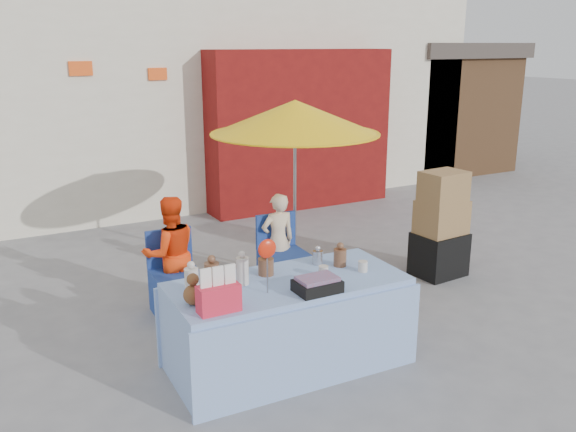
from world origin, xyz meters
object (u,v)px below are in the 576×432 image
chair_left (177,289)px  vendor_orange (171,253)px  box_stack (441,228)px  chair_right (284,269)px  market_table (287,322)px  vendor_beige (278,241)px  umbrella (295,118)px

chair_left → vendor_orange: (-0.00, 0.13, 0.35)m
chair_left → box_stack: box_stack is taller
chair_right → vendor_orange: 1.31m
market_table → box_stack: size_ratio=1.62×
chair_left → chair_right: (1.25, 0.00, 0.00)m
vendor_orange → market_table: bearing=109.0°
market_table → vendor_beige: market_table is taller
chair_right → vendor_orange: size_ratio=0.70×
chair_left → box_stack: bearing=-6.4°
vendor_beige → umbrella: umbrella is taller
vendor_orange → vendor_beige: 1.25m
box_stack → vendor_orange: bearing=168.9°
box_stack → umbrella: bearing=154.0°
vendor_orange → chair_left: bearing=92.6°
vendor_orange → box_stack: (3.10, -0.61, -0.02)m
market_table → chair_right: bearing=64.4°
vendor_beige → vendor_orange: bearing=2.3°
vendor_orange → box_stack: size_ratio=0.95×
market_table → vendor_beige: 1.80m
vendor_orange → umbrella: (1.55, 0.15, 1.29)m
box_stack → vendor_beige: bearing=161.9°
box_stack → chair_left: bearing=171.3°
chair_left → umbrella: bearing=12.7°
chair_left → vendor_beige: size_ratio=0.78×
market_table → umbrella: (1.06, 1.77, 1.49)m
chair_left → vendor_beige: vendor_beige is taller
vendor_orange → umbrella: 2.02m
market_table → vendor_beige: bearing=66.4°
chair_left → box_stack: 3.16m
chair_left → vendor_beige: bearing=8.4°
vendor_orange → umbrella: umbrella is taller
chair_right → vendor_orange: bearing=176.2°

